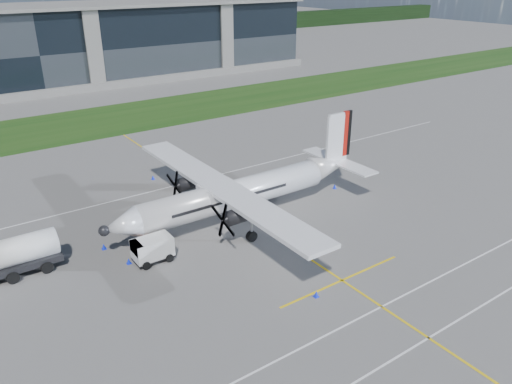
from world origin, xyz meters
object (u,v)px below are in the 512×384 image
object	(u,v)px
baggage_tug	(153,250)
ground_crew_person	(144,244)
safety_cone_nose_stbd	(104,247)
safety_cone_portwing	(316,294)
turboprop_aircraft	(243,176)
safety_cone_tail	(335,186)
safety_cone_nose_port	(129,261)
safety_cone_stbdwing	(153,177)

from	to	relation	value
baggage_tug	ground_crew_person	xyz separation A→B (m)	(-0.18, 1.39, -0.04)
ground_crew_person	safety_cone_nose_stbd	distance (m)	3.78
safety_cone_portwing	turboprop_aircraft	bearing A→B (deg)	78.56
baggage_tug	safety_cone_tail	world-z (taller)	baggage_tug
ground_crew_person	safety_cone_nose_stbd	size ratio (longest dim) A/B	3.89
safety_cone_nose_port	safety_cone_nose_stbd	bearing A→B (deg)	104.29
safety_cone_nose_stbd	safety_cone_tail	size ratio (longest dim) A/B	1.00
ground_crew_person	safety_cone_tail	distance (m)	22.58
turboprop_aircraft	baggage_tug	bearing A→B (deg)	-167.12
safety_cone_stbdwing	safety_cone_nose_port	bearing A→B (deg)	-120.41
ground_crew_person	safety_cone_portwing	bearing A→B (deg)	-153.48
safety_cone_nose_stbd	baggage_tug	bearing A→B (deg)	-56.58
ground_crew_person	safety_cone_portwing	distance (m)	15.01
safety_cone_nose_stbd	safety_cone_nose_port	bearing A→B (deg)	-75.71
safety_cone_stbdwing	safety_cone_tail	distance (m)	20.45
safety_cone_portwing	safety_cone_nose_port	size ratio (longest dim) A/B	1.00
safety_cone_nose_stbd	safety_cone_tail	xyz separation A→B (m)	(25.07, -1.73, 0.00)
safety_cone_nose_port	ground_crew_person	bearing A→B (deg)	22.62
safety_cone_portwing	safety_cone_tail	distance (m)	20.16
safety_cone_nose_stbd	ground_crew_person	bearing A→B (deg)	-47.08
ground_crew_person	baggage_tug	bearing A→B (deg)	-177.44
safety_cone_nose_stbd	safety_cone_nose_port	world-z (taller)	same
safety_cone_stbdwing	safety_cone_nose_port	world-z (taller)	same
baggage_tug	turboprop_aircraft	bearing A→B (deg)	12.88
ground_crew_person	safety_cone_nose_port	distance (m)	1.94
turboprop_aircraft	ground_crew_person	bearing A→B (deg)	-174.65
baggage_tug	safety_cone_stbdwing	distance (m)	17.67
safety_cone_portwing	safety_cone_tail	bearing A→B (deg)	43.11
baggage_tug	ground_crew_person	distance (m)	1.40
turboprop_aircraft	safety_cone_nose_stbd	size ratio (longest dim) A/B	56.56
baggage_tug	safety_cone_stbdwing	bearing A→B (deg)	65.92
baggage_tug	safety_cone_tail	xyz separation A→B (m)	(22.36, 2.38, -0.76)
safety_cone_nose_stbd	safety_cone_nose_port	xyz separation A→B (m)	(0.87, -3.41, 0.00)
safety_cone_portwing	ground_crew_person	bearing A→B (deg)	121.48
turboprop_aircraft	baggage_tug	world-z (taller)	turboprop_aircraft
safety_cone_nose_stbd	safety_cone_portwing	xyz separation A→B (m)	(10.36, -15.50, 0.00)
safety_cone_stbdwing	turboprop_aircraft	bearing A→B (deg)	-76.76
ground_crew_person	turboprop_aircraft	bearing A→B (deg)	-89.62
safety_cone_stbdwing	baggage_tug	bearing A→B (deg)	-114.08
safety_cone_tail	safety_cone_portwing	bearing A→B (deg)	-136.89
safety_cone_nose_stbd	safety_cone_tail	distance (m)	25.13
safety_cone_stbdwing	safety_cone_nose_port	size ratio (longest dim) A/B	1.00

